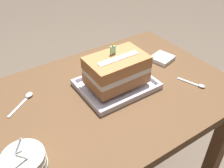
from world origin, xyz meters
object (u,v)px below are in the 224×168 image
serving_spoon_by_bowls (197,85)px  birthday_cake (117,70)px  bowl_stack (25,163)px  napkin_pile (162,58)px  foil_tray (116,85)px  serving_spoon_near_tray (27,98)px

serving_spoon_by_bowls → birthday_cake: bearing=147.4°
bowl_stack → napkin_pile: bearing=17.5°
bowl_stack → napkin_pile: size_ratio=1.11×
foil_tray → bowl_stack: bearing=-157.3°
bowl_stack → napkin_pile: (0.73, 0.23, -0.02)m
serving_spoon_near_tray → serving_spoon_by_bowls: size_ratio=1.09×
bowl_stack → serving_spoon_near_tray: 0.33m
foil_tray → bowl_stack: size_ratio=2.38×
foil_tray → birthday_cake: 0.08m
foil_tray → serving_spoon_by_bowls: bearing=-32.6°
serving_spoon_by_bowls → foil_tray: bearing=147.4°
serving_spoon_near_tray → napkin_pile: 0.63m
serving_spoon_near_tray → foil_tray: bearing=-21.3°
birthday_cake → napkin_pile: birthday_cake is taller
serving_spoon_near_tray → napkin_pile: napkin_pile is taller
serving_spoon_near_tray → serving_spoon_by_bowls: (0.61, -0.31, -0.00)m
birthday_cake → serving_spoon_by_bowls: birthday_cake is taller
foil_tray → napkin_pile: foil_tray is taller
birthday_cake → serving_spoon_near_tray: size_ratio=1.81×
foil_tray → bowl_stack: 0.47m
birthday_cake → serving_spoon_near_tray: bearing=158.7°
serving_spoon_near_tray → serving_spoon_by_bowls: 0.69m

